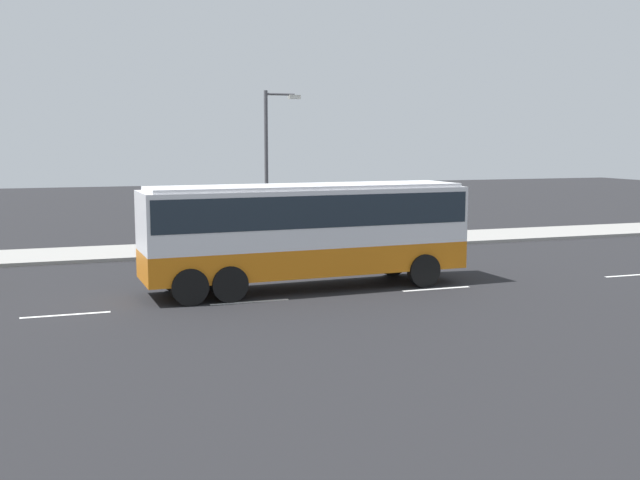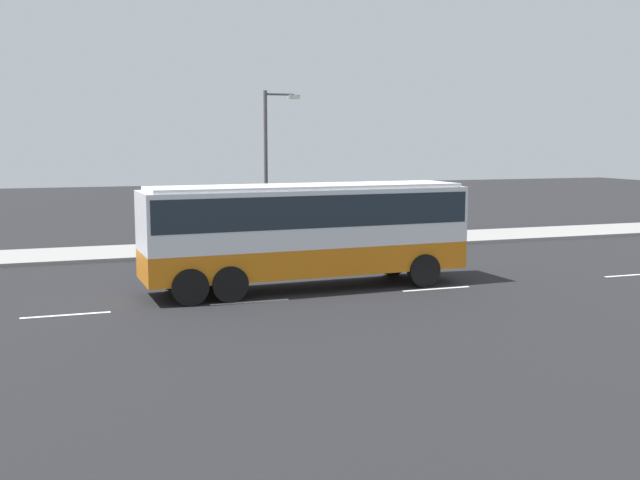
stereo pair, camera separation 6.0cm
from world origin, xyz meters
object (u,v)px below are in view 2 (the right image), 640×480
coach_bus (307,225)px  street_lamp (269,159)px  pedestrian_near_curb (264,224)px  pedestrian_at_crossing (143,230)px

coach_bus → street_lamp: 8.51m
pedestrian_near_curb → pedestrian_at_crossing: 5.78m
street_lamp → pedestrian_near_curb: bearing=84.6°
pedestrian_at_crossing → street_lamp: bearing=111.1°
pedestrian_at_crossing → street_lamp: size_ratio=0.26×
pedestrian_at_crossing → street_lamp: (5.39, 0.09, 2.84)m
pedestrian_near_curb → street_lamp: bearing=69.9°
coach_bus → street_lamp: street_lamp is taller
pedestrian_near_curb → street_lamp: 3.33m
coach_bus → pedestrian_near_curb: size_ratio=6.55×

